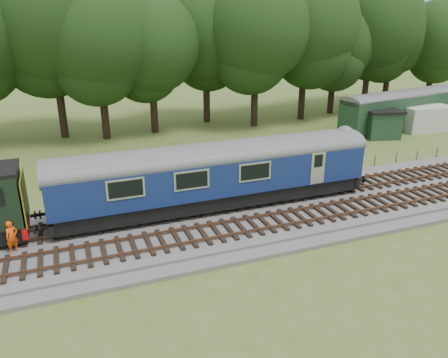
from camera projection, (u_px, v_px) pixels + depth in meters
name	position (u px, v px, depth m)	size (l,w,h in m)	color
ground	(253.00, 217.00, 24.78)	(120.00, 120.00, 0.00)	#495D22
ballast	(253.00, 214.00, 24.72)	(70.00, 7.00, 0.35)	#4C4C4F
track_north	(243.00, 201.00, 25.85)	(67.20, 2.40, 0.21)	black
track_south	(266.00, 222.00, 23.23)	(67.20, 2.40, 0.21)	black
fence	(225.00, 189.00, 28.71)	(64.00, 0.12, 1.00)	#6B6054
tree_line	(163.00, 129.00, 44.00)	(70.00, 8.00, 18.00)	black
dmu_railcar	(215.00, 170.00, 24.49)	(18.05, 2.86, 3.88)	black
worker	(12.00, 237.00, 20.22)	(0.58, 0.38, 1.58)	#FF510D
parked_coach	(401.00, 108.00, 43.40)	(14.83, 5.08, 3.73)	#16321B
shed	(380.00, 123.00, 40.60)	(3.92, 3.92, 2.63)	#16321B
caravan	(427.00, 119.00, 42.81)	(4.90, 2.40, 2.40)	#AEAEA9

